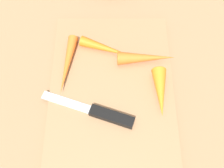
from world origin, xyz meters
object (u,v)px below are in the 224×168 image
object	(u,v)px
cutting_board	(112,85)
carrot_shortest	(161,92)
carrot_short	(107,48)
carrot_long	(146,58)
knife	(108,115)
carrot_longest	(68,64)

from	to	relation	value
cutting_board	carrot_shortest	world-z (taller)	carrot_shortest
carrot_short	carrot_long	bearing A→B (deg)	3.24
knife	carrot_long	size ratio (longest dim) A/B	1.57
carrot_longest	carrot_short	distance (m)	0.09
carrot_longest	carrot_short	size ratio (longest dim) A/B	1.16
knife	carrot_longest	world-z (taller)	carrot_longest
carrot_long	carrot_short	world-z (taller)	carrot_long
cutting_board	carrot_long	xyz separation A→B (m)	(-0.06, 0.07, 0.02)
cutting_board	knife	size ratio (longest dim) A/B	1.84
cutting_board	carrot_shortest	xyz separation A→B (m)	(0.03, 0.10, 0.02)
cutting_board	carrot_shortest	distance (m)	0.11
cutting_board	knife	xyz separation A→B (m)	(0.07, -0.01, 0.01)
knife	carrot_shortest	size ratio (longest dim) A/B	1.87
carrot_longest	carrot_long	size ratio (longest dim) A/B	1.13
carrot_shortest	carrot_long	world-z (taller)	carrot_shortest
knife	carrot_longest	distance (m)	0.14
carrot_long	carrot_short	bearing A→B (deg)	161.61
carrot_longest	carrot_long	xyz separation A→B (m)	(-0.01, 0.17, 0.00)
knife	cutting_board	bearing A→B (deg)	-77.90
cutting_board	carrot_long	size ratio (longest dim) A/B	2.89
carrot_shortest	carrot_long	size ratio (longest dim) A/B	0.84
cutting_board	carrot_short	size ratio (longest dim) A/B	2.96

